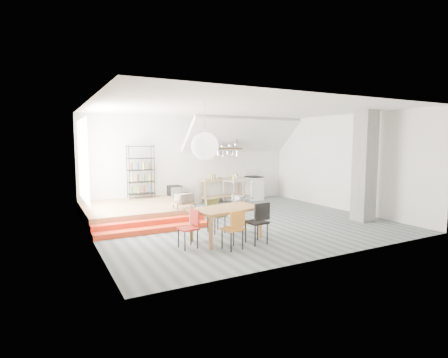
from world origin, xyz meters
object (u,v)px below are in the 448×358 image
stove (254,188)px  dining_table (226,211)px  rolling_cart (238,190)px  mini_fridge (175,196)px

stove → dining_table: size_ratio=0.67×
stove → rolling_cart: bearing=-138.1°
dining_table → stove: bearing=40.8°
mini_fridge → rolling_cart: bearing=-36.9°
dining_table → rolling_cart: 3.94m
stove → rolling_cart: size_ratio=1.05×
mini_fridge → dining_table: bearing=-94.9°
stove → dining_table: (-3.70, -4.57, 0.20)m
stove → dining_table: stove is taller
stove → rolling_cart: stove is taller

